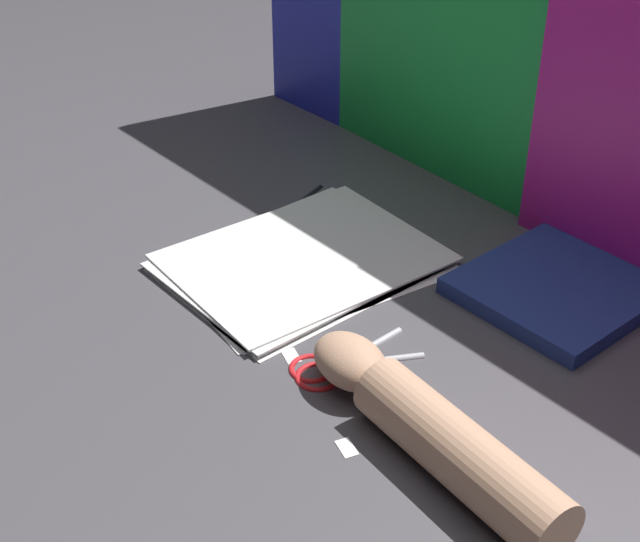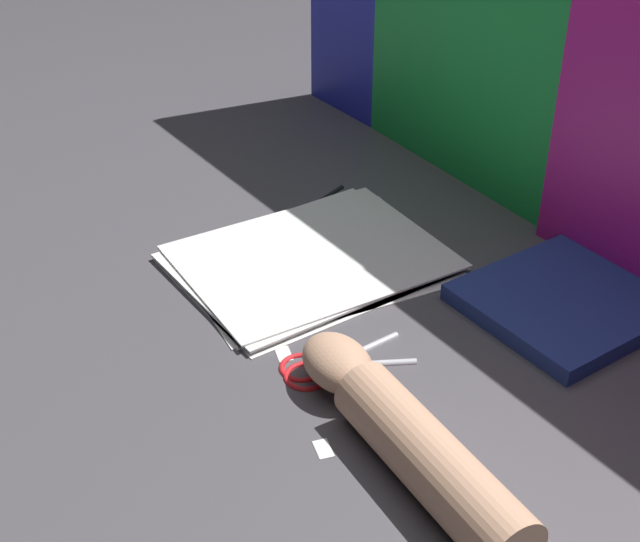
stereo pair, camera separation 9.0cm
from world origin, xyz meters
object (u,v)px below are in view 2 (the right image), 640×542
paper_stack (312,260)px  hand_forearm (407,436)px  book_closed (564,303)px  scissors (323,365)px

paper_stack → hand_forearm: 0.38m
book_closed → scissors: 0.32m
scissors → hand_forearm: 0.17m
book_closed → hand_forearm: 0.34m
scissors → hand_forearm: bearing=-1.8°
scissors → hand_forearm: size_ratio=0.47×
paper_stack → scissors: size_ratio=2.23×
scissors → paper_stack: bearing=153.1°
book_closed → hand_forearm: hand_forearm is taller
paper_stack → hand_forearm: hand_forearm is taller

